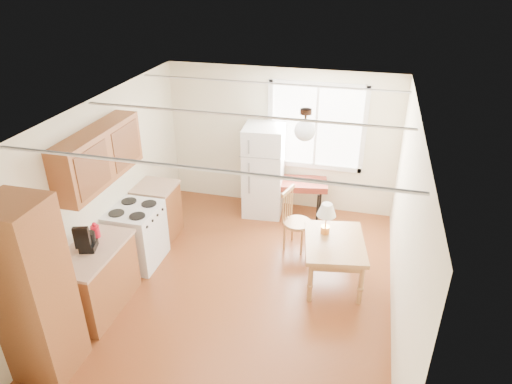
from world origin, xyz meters
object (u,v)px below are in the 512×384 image
(bench, at_px, (287,184))
(dining_table, at_px, (334,247))
(refrigerator, at_px, (264,171))
(chair, at_px, (292,215))

(bench, height_order, dining_table, dining_table)
(refrigerator, xyz_separation_m, bench, (0.40, 0.04, -0.23))
(dining_table, distance_m, chair, 1.01)
(refrigerator, relative_size, chair, 1.64)
(bench, bearing_deg, dining_table, -69.66)
(bench, bearing_deg, chair, -84.07)
(refrigerator, distance_m, chair, 1.20)
(refrigerator, xyz_separation_m, chair, (0.69, -0.96, -0.24))
(dining_table, height_order, chair, chair)
(refrigerator, distance_m, bench, 0.47)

